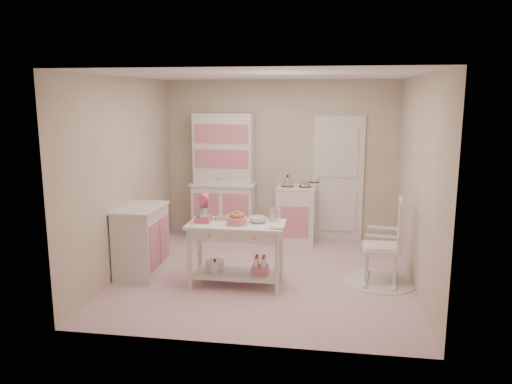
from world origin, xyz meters
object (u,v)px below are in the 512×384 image
base_cabinet (141,241)px  bread_basket (237,221)px  hutch (224,177)px  stove (296,214)px  stand_mixer (203,208)px  work_table (236,254)px  rocking_chair (382,240)px

base_cabinet → bread_basket: bearing=-10.0°
hutch → bread_basket: size_ratio=8.32×
stove → base_cabinet: (-1.92, -1.80, 0.00)m
stand_mixer → work_table: bearing=-4.9°
rocking_chair → stand_mixer: bearing=-163.4°
hutch → bread_basket: hutch is taller
hutch → bread_basket: (0.62, -2.09, -0.19)m
hutch → base_cabinet: size_ratio=2.26×
rocking_chair → work_table: (-1.81, -0.37, -0.15)m
stove → base_cabinet: size_ratio=1.00×
rocking_chair → bread_basket: rocking_chair is taller
base_cabinet → stove: bearing=43.2°
work_table → bread_basket: 0.45m
stove → work_table: 2.08m
stand_mixer → bread_basket: size_ratio=1.36×
hutch → stand_mixer: bearing=-84.8°
base_cabinet → work_table: base_cabinet is taller
work_table → base_cabinet: bearing=171.9°
rocking_chair → work_table: bearing=-160.7°
bread_basket → rocking_chair: bearing=13.3°
hutch → stove: bearing=-2.4°
stove → stand_mixer: 2.27m
base_cabinet → rocking_chair: 3.14m
stove → base_cabinet: 2.63m
base_cabinet → work_table: size_ratio=0.77×
hutch → bread_basket: 2.19m
base_cabinet → rocking_chair: rocking_chair is taller
hutch → stand_mixer: (0.18, -2.02, -0.07)m
stove → base_cabinet: same height
work_table → bread_basket: bread_basket is taller
rocking_chair → bread_basket: bearing=-159.1°
hutch → work_table: 2.22m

